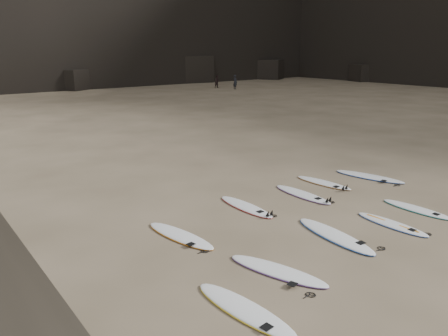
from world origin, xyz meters
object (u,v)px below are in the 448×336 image
(surfboard_0, at_px, (244,309))
(surfboard_1, at_px, (277,270))
(surfboard_3, at_px, (392,224))
(person_a, at_px, (235,82))
(surfboard_8, at_px, (323,183))
(surfboard_2, at_px, (335,235))
(surfboard_7, at_px, (302,194))
(surfboard_9, at_px, (369,176))
(person_b, at_px, (217,82))
(surfboard_4, at_px, (417,209))
(surfboard_6, at_px, (246,206))
(surfboard_5, at_px, (180,235))

(surfboard_0, height_order, surfboard_1, surfboard_0)
(surfboard_3, bearing_deg, person_a, 57.78)
(surfboard_3, relative_size, surfboard_8, 0.95)
(surfboard_1, distance_m, surfboard_2, 2.58)
(surfboard_7, height_order, surfboard_8, surfboard_7)
(surfboard_2, distance_m, surfboard_9, 6.08)
(surfboard_3, bearing_deg, surfboard_1, 179.72)
(surfboard_2, bearing_deg, person_b, 64.43)
(person_b, bearing_deg, surfboard_7, -114.05)
(surfboard_4, xyz_separation_m, surfboard_7, (-1.78, 3.13, 0.00))
(surfboard_6, distance_m, surfboard_8, 3.90)
(surfboard_4, xyz_separation_m, person_b, (19.35, 36.54, 0.72))
(surfboard_0, xyz_separation_m, surfboard_6, (3.62, 4.25, -0.00))
(surfboard_7, bearing_deg, surfboard_3, -87.29)
(surfboard_0, bearing_deg, person_a, 45.39)
(surfboard_0, distance_m, surfboard_7, 7.14)
(surfboard_3, relative_size, surfboard_6, 0.92)
(surfboard_0, relative_size, surfboard_1, 1.03)
(surfboard_1, height_order, surfboard_4, surfboard_1)
(person_a, bearing_deg, surfboard_9, 148.05)
(surfboard_4, bearing_deg, surfboard_5, 156.91)
(surfboard_1, bearing_deg, surfboard_5, 87.04)
(surfboard_8, bearing_deg, surfboard_2, -141.79)
(surfboard_3, height_order, person_a, person_a)
(surfboard_1, relative_size, surfboard_3, 1.12)
(surfboard_6, relative_size, surfboard_8, 1.03)
(surfboard_9, bearing_deg, surfboard_2, -166.38)
(surfboard_2, height_order, surfboard_6, surfboard_2)
(surfboard_5, height_order, surfboard_8, surfboard_5)
(surfboard_4, height_order, person_b, person_b)
(surfboard_1, xyz_separation_m, surfboard_6, (2.06, 3.55, -0.00))
(surfboard_1, bearing_deg, person_b, 38.09)
(surfboard_8, bearing_deg, surfboard_1, -153.70)
(surfboard_2, xyz_separation_m, surfboard_4, (3.60, -0.27, -0.01))
(surfboard_3, height_order, surfboard_9, surfboard_9)
(surfboard_2, distance_m, person_b, 42.92)
(surfboard_1, bearing_deg, person_a, 35.39)
(person_b, bearing_deg, surfboard_4, -109.64)
(surfboard_2, relative_size, surfboard_5, 1.10)
(surfboard_8, bearing_deg, surfboard_4, -92.58)
(surfboard_2, height_order, person_a, person_a)
(surfboard_5, height_order, surfboard_6, surfboard_5)
(surfboard_8, distance_m, person_b, 38.35)
(surfboard_2, bearing_deg, surfboard_7, 64.23)
(surfboard_8, bearing_deg, person_b, 53.71)
(surfboard_1, distance_m, surfboard_9, 8.58)
(surfboard_4, bearing_deg, surfboard_2, 174.58)
(surfboard_1, xyz_separation_m, surfboard_5, (-0.74, 2.95, 0.00))
(surfboard_9, bearing_deg, surfboard_6, 163.24)
(surfboard_1, height_order, surfboard_8, surfboard_1)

